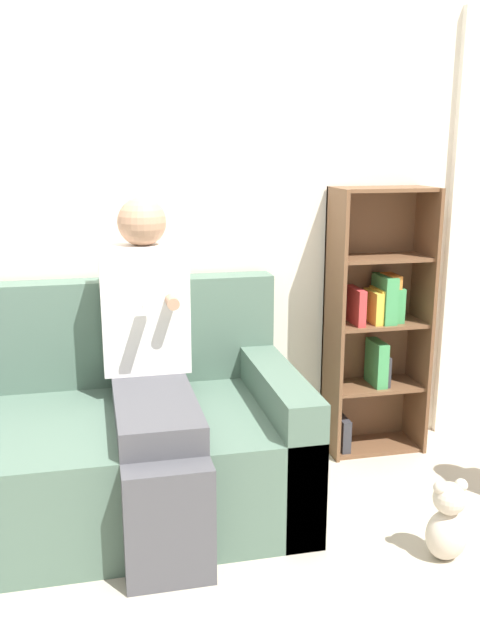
{
  "coord_description": "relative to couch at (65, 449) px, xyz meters",
  "views": [
    {
      "loc": [
        -0.06,
        -2.14,
        1.53
      ],
      "look_at": [
        0.56,
        0.63,
        0.8
      ],
      "focal_mm": 38.0,
      "sensor_mm": 36.0,
      "label": 1
    }
  ],
  "objects": [
    {
      "name": "teddy_bear",
      "position": [
        1.41,
        -0.66,
        -0.14
      ],
      "size": [
        0.16,
        0.13,
        0.33
      ],
      "color": "beige",
      "rests_on": "ground_plane"
    },
    {
      "name": "back_wall",
      "position": [
        0.21,
        0.5,
        0.98
      ],
      "size": [
        10.0,
        0.06,
        2.55
      ],
      "color": "silver",
      "rests_on": "ground_plane"
    },
    {
      "name": "bookshelf",
      "position": [
        1.54,
        0.36,
        0.37
      ],
      "size": [
        0.49,
        0.27,
        1.34
      ],
      "color": "brown",
      "rests_on": "ground_plane"
    },
    {
      "name": "ground_plane",
      "position": [
        0.21,
        -0.57,
        -0.29
      ],
      "size": [
        14.0,
        14.0,
        0.0
      ],
      "primitive_type": "plane",
      "color": "#B2A893"
    },
    {
      "name": "adult_seated",
      "position": [
        0.37,
        -0.07,
        0.37
      ],
      "size": [
        0.38,
        0.92,
        1.32
      ],
      "color": "#47474C",
      "rests_on": "ground_plane"
    },
    {
      "name": "couch",
      "position": [
        0.0,
        0.0,
        0.0
      ],
      "size": [
        1.97,
        0.94,
        0.94
      ],
      "color": "#4C6656",
      "rests_on": "ground_plane"
    }
  ]
}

